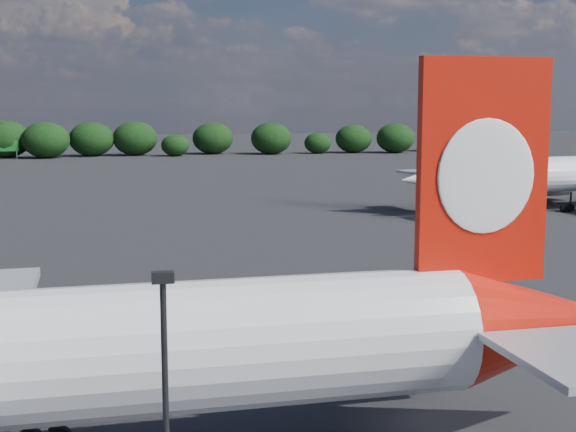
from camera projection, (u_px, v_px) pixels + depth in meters
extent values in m
plane|color=black|center=(51.00, 231.00, 88.39)|extent=(500.00, 500.00, 0.00)
cone|color=red|center=(543.00, 322.00, 33.96)|extent=(8.15, 5.16, 5.05)
cube|color=red|center=(483.00, 171.00, 32.34)|extent=(5.57, 0.58, 9.10)
ellipsoid|color=white|center=(486.00, 176.00, 32.07)|extent=(4.25, 0.26, 4.65)
ellipsoid|color=white|center=(479.00, 175.00, 32.65)|extent=(4.25, 0.26, 4.65)
cube|color=#ABAEB4|center=(444.00, 286.00, 38.79)|extent=(4.63, 6.12, 0.30)
cylinder|color=black|center=(29.00, 420.00, 32.51)|extent=(0.29, 0.29, 2.53)
cylinder|color=white|center=(569.00, 174.00, 106.48)|extent=(35.75, 9.42, 4.66)
cone|color=white|center=(428.00, 179.00, 99.05)|extent=(8.03, 5.63, 4.66)
cube|color=navy|center=(449.00, 130.00, 99.16)|extent=(5.15, 1.16, 8.40)
ellipsoid|color=red|center=(450.00, 132.00, 98.93)|extent=(3.91, 0.72, 4.29)
ellipsoid|color=red|center=(448.00, 132.00, 99.45)|extent=(3.91, 0.72, 4.29)
cube|color=#ABAEB4|center=(464.00, 179.00, 94.89)|extent=(4.92, 6.11, 0.28)
cube|color=#ABAEB4|center=(420.00, 172.00, 104.40)|extent=(4.92, 6.11, 0.28)
cube|color=#ABAEB4|center=(524.00, 176.00, 118.58)|extent=(8.54, 19.31, 0.51)
cylinder|color=#ABAEB4|center=(554.00, 187.00, 115.08)|extent=(4.96, 3.13, 2.52)
cube|color=#ABAEB4|center=(554.00, 183.00, 114.98)|extent=(2.07, 0.56, 1.12)
cylinder|color=black|center=(571.00, 201.00, 103.71)|extent=(0.29, 0.29, 2.33)
cylinder|color=black|center=(570.00, 208.00, 103.83)|extent=(1.07, 0.55, 1.03)
cylinder|color=black|center=(564.00, 208.00, 103.48)|extent=(1.07, 0.55, 1.03)
cylinder|color=black|center=(543.00, 196.00, 108.90)|extent=(0.29, 0.29, 2.33)
cylinder|color=black|center=(543.00, 203.00, 109.02)|extent=(1.07, 0.55, 1.03)
cylinder|color=black|center=(536.00, 203.00, 108.67)|extent=(1.07, 0.55, 1.03)
cube|color=black|center=(163.00, 277.00, 19.58)|extent=(0.55, 0.30, 0.28)
cube|color=#13611B|center=(6.00, 146.00, 196.01)|extent=(6.00, 0.30, 2.60)
cylinder|color=#999DA2|center=(17.00, 155.00, 196.87)|extent=(0.20, 0.20, 2.00)
cube|color=gold|center=(130.00, 140.00, 208.21)|extent=(5.00, 0.30, 3.00)
cylinder|color=#999DA2|center=(130.00, 151.00, 208.60)|extent=(0.30, 0.30, 2.50)
ellipsoid|color=black|center=(6.00, 139.00, 200.02)|extent=(12.15, 10.28, 9.35)
ellipsoid|color=black|center=(46.00, 140.00, 198.77)|extent=(11.75, 9.94, 9.04)
ellipsoid|color=black|center=(92.00, 139.00, 205.75)|extent=(11.46, 9.70, 8.82)
ellipsoid|color=black|center=(135.00, 138.00, 208.51)|extent=(11.53, 9.76, 8.87)
ellipsoid|color=black|center=(175.00, 145.00, 206.09)|extent=(7.29, 6.17, 5.61)
ellipsoid|color=black|center=(213.00, 138.00, 213.97)|extent=(10.94, 9.26, 8.42)
ellipsoid|color=black|center=(271.00, 138.00, 213.38)|extent=(11.04, 9.34, 8.49)
ellipsoid|color=black|center=(318.00, 143.00, 216.38)|extent=(7.35, 6.22, 5.65)
ellipsoid|color=black|center=(354.00, 139.00, 219.04)|extent=(10.05, 8.51, 7.73)
ellipsoid|color=black|center=(395.00, 138.00, 219.00)|extent=(10.55, 8.93, 8.12)
ellipsoid|color=black|center=(432.00, 140.00, 226.63)|extent=(8.37, 7.08, 6.44)
ellipsoid|color=black|center=(465.00, 140.00, 228.26)|extent=(8.29, 7.01, 6.37)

